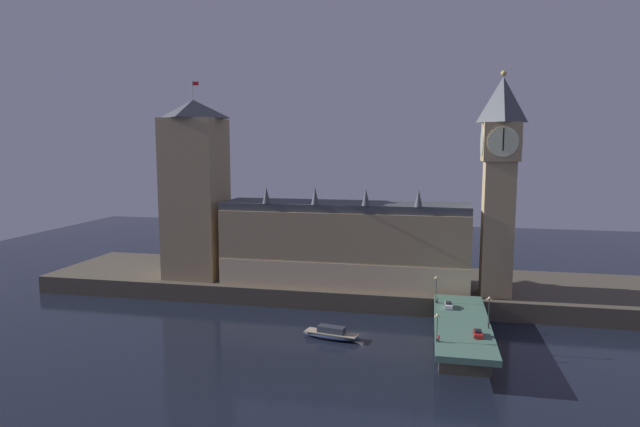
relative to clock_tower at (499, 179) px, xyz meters
The scene contains 15 objects.
ground_plane 59.55m from the clock_tower, 144.79° to the right, with size 400.00×400.00×0.00m, color black.
embankment 53.36m from the clock_tower, 159.98° to the left, with size 220.00×42.00×5.60m.
parliament_hall 50.00m from the clock_tower, behind, with size 75.98×18.84×30.90m.
clock_tower is the anchor object (origin of this frame).
victoria_tower 95.21m from the clock_tower, behind, with size 18.04×18.04×64.00m.
bridge 47.71m from the clock_tower, 109.41° to the right, with size 12.90×46.00×6.99m.
car_northbound_lead 40.01m from the clock_tower, 124.13° to the right, with size 2.04×4.58×1.51m.
car_southbound_lead 52.05m from the clock_tower, 101.18° to the right, with size 1.94×4.33×1.41m.
pedestrian_near_rail 58.05m from the clock_tower, 109.80° to the right, with size 0.38×0.38×1.71m.
pedestrian_mid_walk 47.14m from the clock_tower, 98.47° to the right, with size 0.38×0.38×1.59m.
pedestrian_far_rail 39.36m from the clock_tower, 134.59° to the right, with size 0.38×0.38×1.68m.
street_lamp_near 56.31m from the clock_tower, 110.40° to the right, with size 1.34×0.60×6.10m.
street_lamp_mid 42.12m from the clock_tower, 98.79° to the right, with size 1.34×0.60×6.45m.
street_lamp_far 36.39m from the clock_tower, 136.57° to the right, with size 1.34×0.60×7.18m.
boat_upstream 64.82m from the clock_tower, 145.00° to the right, with size 16.14×7.19×3.24m.
Camera 1 is at (17.46, -133.15, 48.78)m, focal length 30.00 mm.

